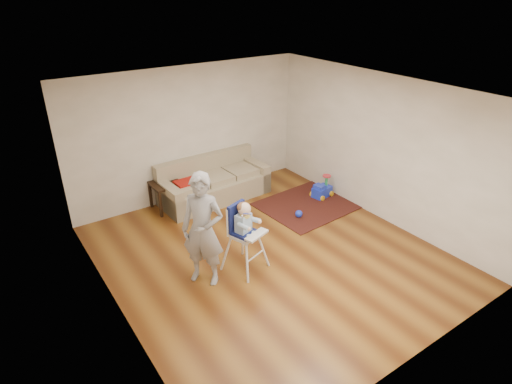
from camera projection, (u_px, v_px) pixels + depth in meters
ground at (270, 254)px, 7.15m from camera, size 5.50×5.50×0.00m
room_envelope at (251, 139)px, 6.71m from camera, size 5.04×5.52×2.72m
sofa at (214, 180)px, 8.79m from camera, size 2.29×1.01×0.87m
side_table at (167, 196)px, 8.48m from camera, size 0.56×0.56×0.56m
area_rug at (311, 203)px, 8.77m from camera, size 2.12×1.65×0.02m
ride_on_toy at (322, 187)px, 8.95m from camera, size 0.45×0.36×0.45m
toy_ball at (299, 214)px, 8.21m from camera, size 0.14×0.14×0.14m
high_chair at (245, 237)px, 6.57m from camera, size 0.69×0.69×1.18m
adult at (203, 230)px, 6.16m from camera, size 0.73×0.77×1.76m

